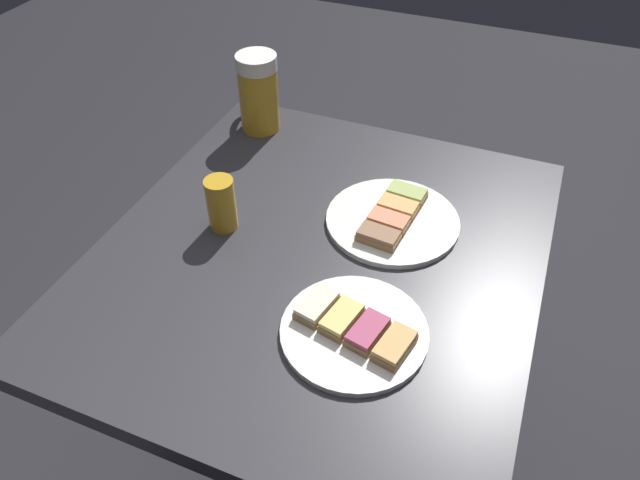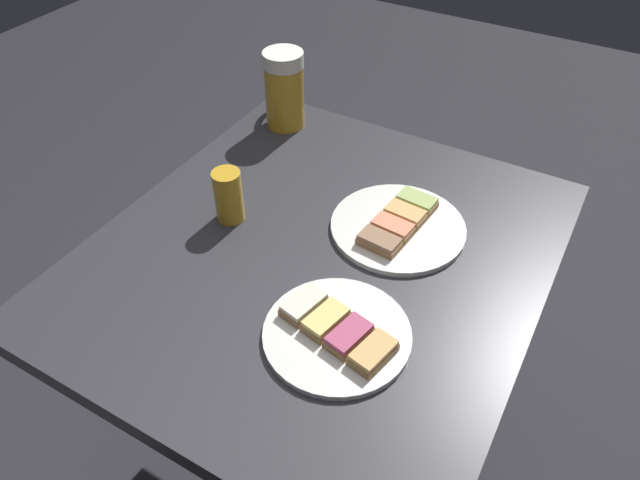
{
  "view_description": "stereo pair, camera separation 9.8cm",
  "coord_description": "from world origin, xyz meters",
  "px_view_note": "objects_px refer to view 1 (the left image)",
  "views": [
    {
      "loc": [
        -0.27,
        0.67,
        1.45
      ],
      "look_at": [
        0.0,
        0.0,
        0.79
      ],
      "focal_mm": 33.08,
      "sensor_mm": 36.0,
      "label": 1
    },
    {
      "loc": [
        -0.36,
        0.63,
        1.45
      ],
      "look_at": [
        0.0,
        0.0,
        0.79
      ],
      "focal_mm": 33.08,
      "sensor_mm": 36.0,
      "label": 2
    }
  ],
  "objects_px": {
    "beer_glass_small": "(221,204)",
    "plate_far": "(393,219)",
    "beer_mug": "(258,92)",
    "plate_near": "(354,329)"
  },
  "relations": [
    {
      "from": "plate_near",
      "to": "plate_far",
      "type": "bearing_deg",
      "value": -85.48
    },
    {
      "from": "plate_near",
      "to": "beer_glass_small",
      "type": "xyz_separation_m",
      "value": [
        0.29,
        -0.14,
        0.04
      ]
    },
    {
      "from": "beer_glass_small",
      "to": "plate_far",
      "type": "bearing_deg",
      "value": -156.5
    },
    {
      "from": "plate_far",
      "to": "beer_mug",
      "type": "height_order",
      "value": "beer_mug"
    },
    {
      "from": "plate_far",
      "to": "beer_glass_small",
      "type": "relative_size",
      "value": 2.41
    },
    {
      "from": "beer_mug",
      "to": "beer_glass_small",
      "type": "xyz_separation_m",
      "value": [
        -0.09,
        0.32,
        -0.03
      ]
    },
    {
      "from": "plate_far",
      "to": "beer_glass_small",
      "type": "bearing_deg",
      "value": 23.5
    },
    {
      "from": "plate_near",
      "to": "beer_mug",
      "type": "relative_size",
      "value": 1.31
    },
    {
      "from": "beer_mug",
      "to": "beer_glass_small",
      "type": "distance_m",
      "value": 0.33
    },
    {
      "from": "beer_mug",
      "to": "beer_glass_small",
      "type": "bearing_deg",
      "value": 105.2
    }
  ]
}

